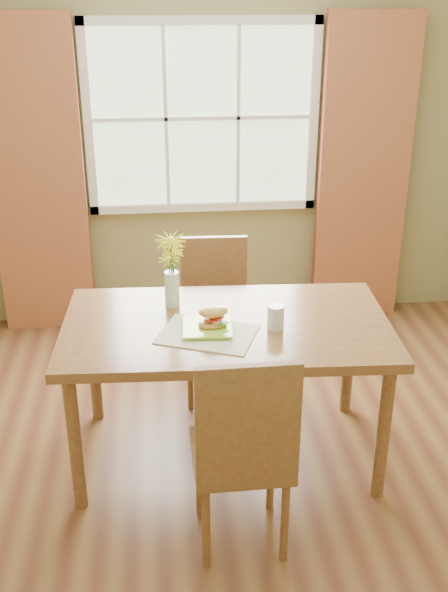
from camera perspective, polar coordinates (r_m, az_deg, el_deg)
name	(u,v)px	position (r m, az deg, el deg)	size (l,w,h in m)	color
room	(232,225)	(3.16, 0.62, 5.84)	(4.24, 3.84, 2.74)	brown
window	(202,118)	(4.93, -1.82, 14.45)	(1.62, 0.06, 1.32)	#ACC696
curtain_left	(37,182)	(4.99, -15.14, 9.02)	(0.65, 0.08, 2.20)	maroon
curtain_right	(363,174)	(5.14, 11.41, 9.82)	(0.65, 0.08, 2.20)	maroon
dining_table	(226,337)	(3.51, 0.20, -3.41)	(1.68, 0.99, 0.80)	olive
chair_near	(244,448)	(3.00, 1.65, -12.40)	(0.43, 0.43, 1.02)	brown
chair_far	(215,310)	(4.22, -0.74, -1.19)	(0.42, 0.42, 0.97)	brown
placemat	(208,334)	(3.36, -1.36, -3.16)	(0.45, 0.33, 0.01)	beige
plate	(207,329)	(3.39, -1.39, -2.70)	(0.24, 0.24, 0.01)	#A0DB36
croissant_sandwich	(213,317)	(3.36, -0.90, -1.78)	(0.16, 0.13, 0.11)	#C68D43
water_glass	(276,318)	(3.40, 4.27, -1.80)	(0.08, 0.08, 0.12)	silver
flower_vase	(171,262)	(3.57, -4.36, 2.80)	(0.16, 0.16, 0.39)	silver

